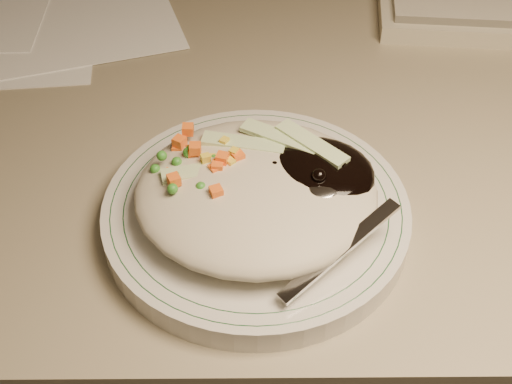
{
  "coord_description": "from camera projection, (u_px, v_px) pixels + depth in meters",
  "views": [
    {
      "loc": [
        -0.08,
        0.77,
        1.17
      ],
      "look_at": [
        -0.08,
        1.17,
        0.78
      ],
      "focal_mm": 50.0,
      "sensor_mm": 36.0,
      "label": 1
    }
  ],
  "objects": [
    {
      "name": "plate",
      "position": [
        256.0,
        215.0,
        0.58
      ],
      "size": [
        0.25,
        0.25,
        0.02
      ],
      "primitive_type": "cylinder",
      "color": "silver",
      "rests_on": "desk"
    },
    {
      "name": "meal",
      "position": [
        261.0,
        188.0,
        0.56
      ],
      "size": [
        0.2,
        0.19,
        0.05
      ],
      "color": "#BEB69A",
      "rests_on": "plate"
    },
    {
      "name": "plate_rim",
      "position": [
        256.0,
        206.0,
        0.58
      ],
      "size": [
        0.24,
        0.24,
        0.0
      ],
      "color": "#144723",
      "rests_on": "plate"
    },
    {
      "name": "desk",
      "position": [
        317.0,
        212.0,
        0.88
      ],
      "size": [
        1.4,
        0.7,
        0.74
      ],
      "color": "gray",
      "rests_on": "ground"
    }
  ]
}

